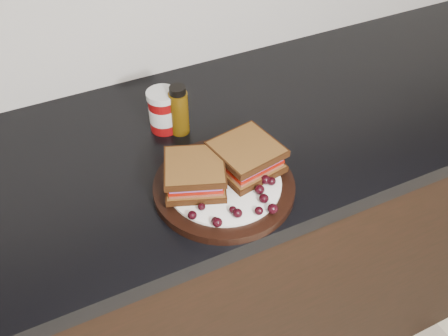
{
  "coord_description": "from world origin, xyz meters",
  "views": [
    {
      "loc": [
        -0.19,
        0.91,
        1.61
      ],
      "look_at": [
        0.11,
        1.54,
        0.96
      ],
      "focal_mm": 40.0,
      "sensor_mm": 36.0,
      "label": 1
    }
  ],
  "objects_px": {
    "plate": "(224,187)",
    "condiment_jar": "(163,111)",
    "oil_bottle": "(179,110)",
    "sandwich_left": "(195,174)"
  },
  "relations": [
    {
      "from": "condiment_jar",
      "to": "oil_bottle",
      "type": "relative_size",
      "value": 0.84
    },
    {
      "from": "sandwich_left",
      "to": "oil_bottle",
      "type": "relative_size",
      "value": 0.97
    },
    {
      "from": "plate",
      "to": "oil_bottle",
      "type": "height_order",
      "value": "oil_bottle"
    },
    {
      "from": "plate",
      "to": "oil_bottle",
      "type": "relative_size",
      "value": 2.37
    },
    {
      "from": "sandwich_left",
      "to": "condiment_jar",
      "type": "height_order",
      "value": "condiment_jar"
    },
    {
      "from": "plate",
      "to": "oil_bottle",
      "type": "distance_m",
      "value": 0.22
    },
    {
      "from": "plate",
      "to": "condiment_jar",
      "type": "distance_m",
      "value": 0.24
    },
    {
      "from": "plate",
      "to": "condiment_jar",
      "type": "relative_size",
      "value": 2.83
    },
    {
      "from": "condiment_jar",
      "to": "plate",
      "type": "bearing_deg",
      "value": -81.52
    },
    {
      "from": "plate",
      "to": "condiment_jar",
      "type": "xyz_separation_m",
      "value": [
        -0.04,
        0.24,
        0.04
      ]
    }
  ]
}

